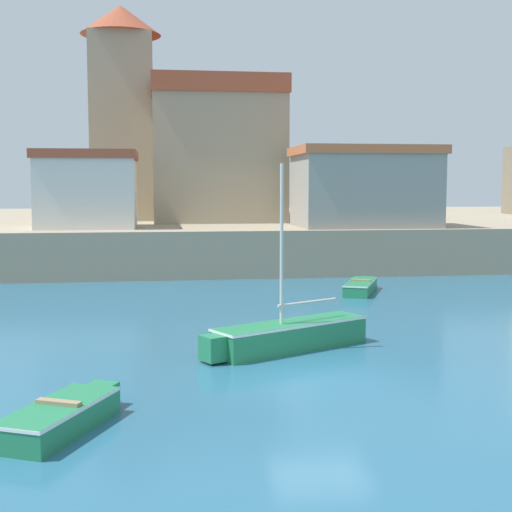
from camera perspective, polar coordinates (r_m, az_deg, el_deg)
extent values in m
plane|color=#28607F|center=(18.39, 5.10, -10.04)|extent=(200.00, 200.00, 0.00)
cube|color=gray|center=(57.59, -3.81, 1.97)|extent=(120.00, 40.00, 2.57)
cube|color=#237A4C|center=(33.49, 8.36, -2.46)|extent=(2.45, 3.67, 0.55)
cube|color=#237A4C|center=(35.46, 8.81, -2.02)|extent=(0.76, 0.70, 0.47)
cube|color=white|center=(33.45, 8.36, -2.07)|extent=(2.48, 3.71, 0.07)
cube|color=#997F5B|center=(33.44, 8.36, -1.93)|extent=(0.94, 0.57, 0.08)
cube|color=#237A4C|center=(21.81, 2.83, -6.39)|extent=(5.07, 3.51, 0.84)
cube|color=#237A4C|center=(20.20, -3.48, -7.37)|extent=(0.82, 0.87, 0.71)
cube|color=white|center=(21.74, 2.83, -5.41)|extent=(5.13, 3.54, 0.07)
cylinder|color=silver|center=(21.17, 2.06, 0.94)|extent=(0.10, 0.10, 4.78)
cylinder|color=silver|center=(22.03, 4.13, -3.71)|extent=(2.06, 1.16, 0.08)
cube|color=#237A4C|center=(15.28, -15.48, -12.40)|extent=(2.29, 3.19, 0.57)
cube|color=#237A4C|center=(16.71, -12.20, -10.74)|extent=(0.78, 0.73, 0.49)
cube|color=white|center=(15.21, -15.50, -11.51)|extent=(2.31, 3.22, 0.07)
cube|color=#997F5B|center=(15.18, -15.51, -11.22)|extent=(0.96, 0.59, 0.08)
cube|color=gray|center=(53.73, -3.56, 7.47)|extent=(8.55, 17.63, 8.23)
cube|color=#9E472D|center=(54.09, -3.60, 12.47)|extent=(8.73, 17.98, 1.20)
cube|color=gray|center=(51.12, -10.63, 9.98)|extent=(4.23, 4.23, 12.70)
cone|color=#9E472D|center=(52.21, -10.78, 18.05)|extent=(5.50, 5.50, 2.00)
cube|color=gray|center=(42.39, 8.67, 5.16)|extent=(7.84, 5.42, 4.16)
cube|color=#C1663D|center=(42.44, 8.71, 8.31)|extent=(8.23, 5.70, 0.50)
cube|color=silver|center=(42.09, -13.31, 4.87)|extent=(5.40, 5.24, 3.87)
cube|color=#9E472D|center=(42.12, -13.38, 7.84)|extent=(5.67, 5.50, 0.50)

